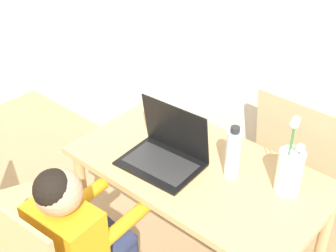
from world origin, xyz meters
TOP-DOWN VIEW (x-y plane):
  - wall_back at (0.00, 2.23)m, footprint 6.40×0.05m
  - dining_table at (0.08, 1.58)m, footprint 1.12×0.62m
  - person_seated at (-0.09, 1.03)m, footprint 0.32×0.44m
  - laptop at (-0.06, 1.53)m, footprint 0.36×0.28m
  - flower_vase at (0.44, 1.70)m, footprint 0.10×0.10m
  - water_bottle at (0.22, 1.63)m, footprint 0.06×0.06m
  - cardboard_panel at (0.42, 2.10)m, footprint 0.68×0.14m

SIDE VIEW (x-z plane):
  - cardboard_panel at x=0.42m, z-range 0.00..0.92m
  - dining_table at x=0.08m, z-range 0.26..0.98m
  - person_seated at x=-0.09m, z-range 0.13..1.12m
  - laptop at x=-0.06m, z-range 0.65..0.91m
  - flower_vase at x=0.44m, z-range 0.66..1.00m
  - water_bottle at x=0.22m, z-range 0.72..0.96m
  - wall_back at x=0.00m, z-range 0.00..2.50m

